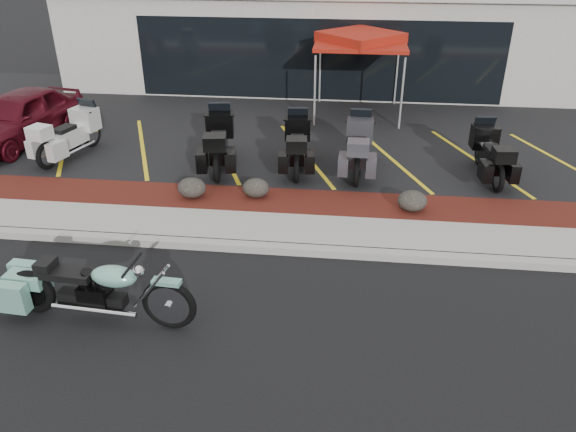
# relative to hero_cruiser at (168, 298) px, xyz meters

# --- Properties ---
(ground) EXTENTS (90.00, 90.00, 0.00)m
(ground) POSITION_rel_hero_cruiser_xyz_m (1.46, 1.50, -0.57)
(ground) COLOR black
(ground) RESTS_ON ground
(curb) EXTENTS (24.00, 0.25, 0.15)m
(curb) POSITION_rel_hero_cruiser_xyz_m (1.46, 2.40, -0.50)
(curb) COLOR gray
(curb) RESTS_ON ground
(sidewalk) EXTENTS (24.00, 1.20, 0.15)m
(sidewalk) POSITION_rel_hero_cruiser_xyz_m (1.46, 3.10, -0.50)
(sidewalk) COLOR gray
(sidewalk) RESTS_ON ground
(mulch_bed) EXTENTS (24.00, 1.20, 0.16)m
(mulch_bed) POSITION_rel_hero_cruiser_xyz_m (1.46, 4.30, -0.49)
(mulch_bed) COLOR #3D130D
(mulch_bed) RESTS_ON ground
(upper_lot) EXTENTS (26.00, 9.60, 0.15)m
(upper_lot) POSITION_rel_hero_cruiser_xyz_m (1.46, 9.70, -0.50)
(upper_lot) COLOR black
(upper_lot) RESTS_ON ground
(dealership_building) EXTENTS (18.00, 8.16, 4.00)m
(dealership_building) POSITION_rel_hero_cruiser_xyz_m (1.46, 15.97, 1.43)
(dealership_building) COLOR gray
(dealership_building) RESTS_ON ground
(boulder_left) EXTENTS (0.63, 0.52, 0.45)m
(boulder_left) POSITION_rel_hero_cruiser_xyz_m (-0.79, 4.24, -0.19)
(boulder_left) COLOR black
(boulder_left) RESTS_ON mulch_bed
(boulder_mid) EXTENTS (0.59, 0.49, 0.42)m
(boulder_mid) POSITION_rel_hero_cruiser_xyz_m (0.60, 4.42, -0.20)
(boulder_mid) COLOR black
(boulder_mid) RESTS_ON mulch_bed
(boulder_right) EXTENTS (0.62, 0.52, 0.44)m
(boulder_right) POSITION_rel_hero_cruiser_xyz_m (3.97, 4.13, -0.19)
(boulder_right) COLOR black
(boulder_right) RESTS_ON mulch_bed
(hero_cruiser) EXTENTS (3.29, 1.05, 1.14)m
(hero_cruiser) POSITION_rel_hero_cruiser_xyz_m (0.00, 0.00, 0.00)
(hero_cruiser) COLOR #6DAA96
(hero_cruiser) RESTS_ON ground
(touring_white) EXTENTS (1.44, 2.42, 1.32)m
(touring_white) POSITION_rel_hero_cruiser_xyz_m (-4.28, 7.01, 0.24)
(touring_white) COLOR silver
(touring_white) RESTS_ON upper_lot
(touring_black_front) EXTENTS (1.29, 2.53, 1.41)m
(touring_black_front) POSITION_rel_hero_cruiser_xyz_m (-0.69, 6.82, 0.28)
(touring_black_front) COLOR black
(touring_black_front) RESTS_ON upper_lot
(touring_black_mid) EXTENTS (1.04, 2.31, 1.31)m
(touring_black_mid) POSITION_rel_hero_cruiser_xyz_m (1.28, 6.93, 0.23)
(touring_black_mid) COLOR black
(touring_black_mid) RESTS_ON upper_lot
(touring_grey) EXTENTS (0.95, 2.33, 1.34)m
(touring_grey) POSITION_rel_hero_cruiser_xyz_m (2.85, 6.90, 0.25)
(touring_grey) COLOR #333238
(touring_grey) RESTS_ON upper_lot
(touring_black_rear) EXTENTS (0.97, 2.22, 1.26)m
(touring_black_rear) POSITION_rel_hero_cruiser_xyz_m (5.85, 6.85, 0.21)
(touring_black_rear) COLOR black
(touring_black_rear) RESTS_ON upper_lot
(parked_car) EXTENTS (2.41, 4.35, 1.40)m
(parked_car) POSITION_rel_hero_cruiser_xyz_m (-6.35, 7.17, 0.28)
(parked_car) COLOR #480A14
(parked_car) RESTS_ON upper_lot
(traffic_cone) EXTENTS (0.31, 0.31, 0.48)m
(traffic_cone) POSITION_rel_hero_cruiser_xyz_m (1.19, 9.09, -0.18)
(traffic_cone) COLOR #F23A08
(traffic_cone) RESTS_ON upper_lot
(popup_canopy) EXTENTS (2.78, 2.78, 2.49)m
(popup_canopy) POSITION_rel_hero_cruiser_xyz_m (2.79, 10.68, 1.84)
(popup_canopy) COLOR silver
(popup_canopy) RESTS_ON upper_lot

